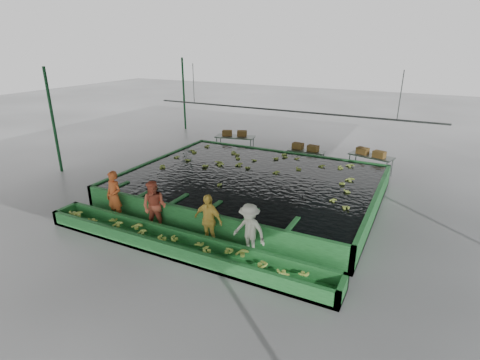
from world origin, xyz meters
The scene contains 21 objects.
ground centered at (0.00, 0.00, 0.00)m, with size 80.00×80.00×0.00m, color gray.
shed_roof centered at (0.00, 0.00, 5.00)m, with size 20.00×22.00×0.04m, color gray.
shed_posts centered at (0.00, 0.00, 2.50)m, with size 20.00×22.00×5.00m, color #144320, non-canonical shape.
flotation_tank centered at (0.00, 1.50, 0.45)m, with size 10.00×8.00×0.90m, color #277633, non-canonical shape.
tank_water centered at (0.00, 1.50, 0.85)m, with size 9.70×7.70×0.00m, color black.
sorting_trough centered at (0.00, -3.60, 0.25)m, with size 10.00×1.00×0.50m, color #277633, non-canonical shape.
cableway_rail centered at (0.00, 5.00, 3.00)m, with size 0.08×0.08×14.00m, color #59605B.
rail_hanger_left centered at (-5.00, 5.00, 4.00)m, with size 0.04×0.04×2.00m, color #59605B.
rail_hanger_right centered at (5.00, 5.00, 4.00)m, with size 0.04×0.04×2.00m, color #59605B.
worker_a centered at (-3.31, -2.80, 0.92)m, with size 0.67×0.44×1.84m, color #D05A26.
worker_b centered at (-1.53, -2.80, 0.89)m, with size 0.87×0.67×1.78m, color #D55E40.
worker_c centered at (0.57, -2.80, 0.86)m, with size 1.01×0.42×1.73m, color #FFD855.
worker_d centered at (1.99, -2.80, 0.85)m, with size 1.09×0.63×1.69m, color beige.
packing_table_left centered at (-3.49, 6.74, 0.50)m, with size 2.19×0.88×1.00m, color #59605B, non-canonical shape.
packing_table_mid centered at (0.86, 6.29, 0.42)m, with size 1.83×0.73×0.83m, color #59605B, non-canonical shape.
packing_table_right centered at (3.99, 6.54, 0.46)m, with size 2.04×0.82×0.93m, color #59605B, non-canonical shape.
box_stack_left centered at (-3.57, 6.81, 1.00)m, with size 1.38×0.38×0.30m, color brown, non-canonical shape.
box_stack_mid centered at (0.77, 6.36, 0.83)m, with size 1.38×0.38×0.30m, color brown, non-canonical shape.
box_stack_right centered at (3.95, 6.50, 0.93)m, with size 1.40×0.39×0.30m, color brown, non-canonical shape.
floating_bananas centered at (0.00, 2.30, 0.85)m, with size 8.63×5.88×0.12m, color #9BB640, non-canonical shape.
trough_bananas centered at (0.00, -3.60, 0.40)m, with size 9.09×0.61×0.12m, color #9BB640, non-canonical shape.
Camera 1 is at (6.18, -11.63, 6.08)m, focal length 28.00 mm.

